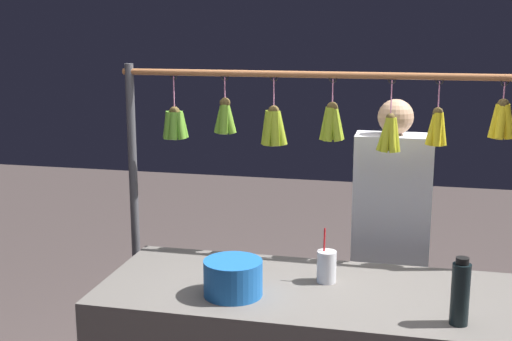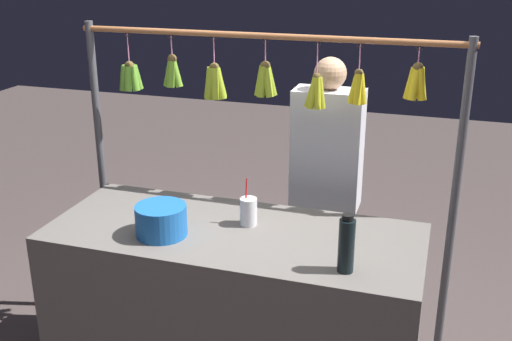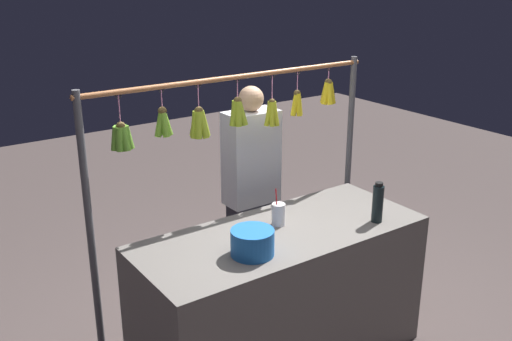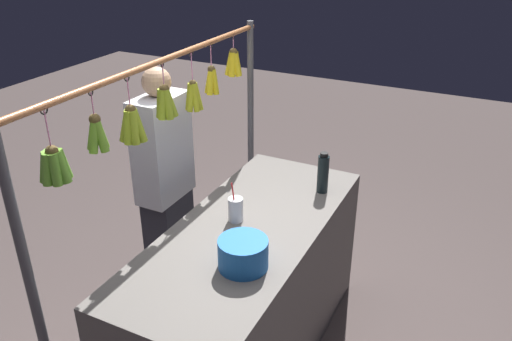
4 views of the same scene
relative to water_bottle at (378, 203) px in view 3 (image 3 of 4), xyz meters
name	(u,v)px [view 3 (image 3 of 4)]	position (x,y,z in m)	size (l,w,h in m)	color
market_counter	(280,297)	(0.59, -0.23, -0.58)	(1.83, 0.76, 0.92)	#66605B
display_rack	(233,146)	(0.62, -0.71, 0.30)	(2.09, 0.14, 1.83)	#4C4C51
water_bottle	(378,203)	(0.00, 0.00, 0.00)	(0.07, 0.07, 0.26)	black
blue_bucket	(252,242)	(0.90, -0.08, -0.05)	(0.25, 0.25, 0.15)	blue
drink_cup	(278,214)	(0.54, -0.32, -0.05)	(0.09, 0.09, 0.24)	silver
vendor_person	(251,198)	(0.28, -0.98, -0.22)	(0.39, 0.21, 1.65)	#2D2D38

